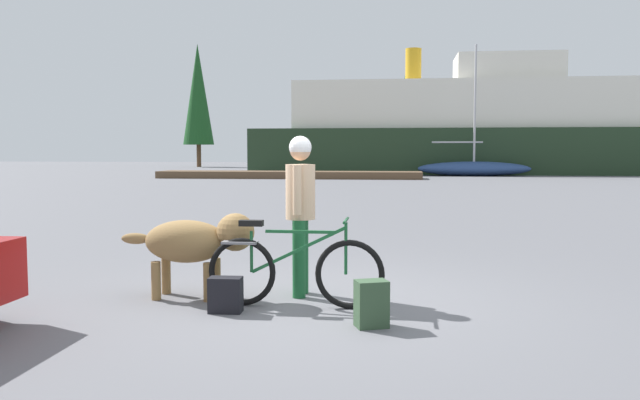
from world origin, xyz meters
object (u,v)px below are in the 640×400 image
handbag_pannier (226,295)px  person_cyclist (300,200)px  bicycle (294,270)px  backpack (371,304)px  sailboat_moored (474,168)px  dog (196,241)px  ferry_boat (465,130)px

handbag_pannier → person_cyclist: bearing=53.6°
bicycle → backpack: bearing=-38.0°
backpack → bicycle: bearing=142.0°
handbag_pannier → sailboat_moored: 35.43m
bicycle → backpack: size_ratio=4.26×
dog → ferry_boat: (6.55, 39.12, 2.42)m
dog → backpack: size_ratio=3.48×
person_cyclist → sailboat_moored: sailboat_moored is taller
handbag_pannier → ferry_boat: bearing=81.3°
handbag_pannier → dog: bearing=130.0°
ferry_boat → sailboat_moored: size_ratio=3.57×
person_cyclist → handbag_pannier: person_cyclist is taller
bicycle → sailboat_moored: (5.57, 34.59, 0.12)m
backpack → sailboat_moored: sailboat_moored is taller
dog → backpack: bearing=-25.5°
handbag_pannier → ferry_boat: ferry_boat is taller
person_cyclist → backpack: 1.66m
bicycle → ferry_boat: 39.87m
dog → ferry_boat: bearing=80.5°
dog → person_cyclist: bearing=13.1°
bicycle → dog: (-1.11, 0.28, 0.23)m
backpack → ferry_boat: bearing=83.4°
handbag_pannier → bicycle: bearing=25.1°
person_cyclist → ferry_boat: ferry_boat is taller
dog → backpack: (1.92, -0.92, -0.40)m
backpack → ferry_boat: ferry_boat is taller
person_cyclist → bicycle: bearing=-88.5°
bicycle → dog: bearing=165.8°
dog → ferry_boat: ferry_boat is taller
bicycle → person_cyclist: size_ratio=1.03×
bicycle → sailboat_moored: bearing=80.8°
bicycle → person_cyclist: 0.86m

